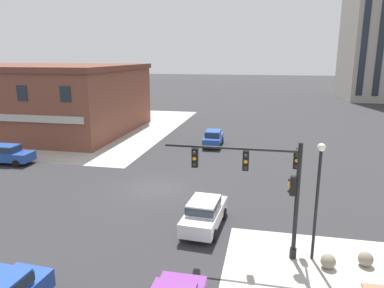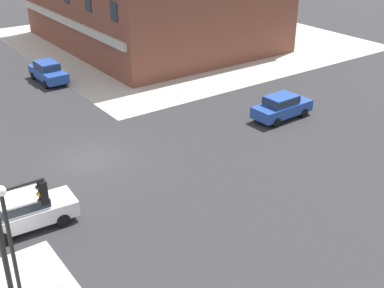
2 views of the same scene
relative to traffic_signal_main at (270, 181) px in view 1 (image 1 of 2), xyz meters
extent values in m
plane|color=#2D2D30|center=(-7.88, 7.22, -3.69)|extent=(320.00, 320.00, 0.00)
cube|color=#B7B2A8|center=(-27.88, 27.22, -3.69)|extent=(32.00, 32.00, 0.02)
cylinder|color=black|center=(1.24, -0.22, -3.44)|extent=(0.32, 0.32, 0.50)
cylinder|color=black|center=(1.24, -0.22, -0.89)|extent=(0.20, 0.20, 5.60)
cylinder|color=black|center=(-1.83, -0.22, 1.51)|extent=(6.14, 0.12, 0.12)
cylinder|color=black|center=(1.24, 0.68, 1.21)|extent=(0.11, 1.80, 0.11)
cube|color=black|center=(-1.12, -0.22, 0.96)|extent=(0.28, 0.28, 0.90)
sphere|color=#282828|center=(-1.12, -0.38, 1.24)|extent=(0.18, 0.18, 0.18)
sphere|color=orange|center=(-1.12, -0.38, 0.96)|extent=(0.18, 0.18, 0.18)
sphere|color=#282828|center=(-1.12, -0.38, 0.68)|extent=(0.18, 0.18, 0.18)
cube|color=black|center=(-3.48, -0.22, 0.96)|extent=(0.28, 0.28, 0.90)
sphere|color=#282828|center=(-3.48, -0.38, 1.24)|extent=(0.18, 0.18, 0.18)
sphere|color=orange|center=(-3.48, -0.38, 0.96)|extent=(0.18, 0.18, 0.18)
sphere|color=#282828|center=(-3.48, -0.38, 0.68)|extent=(0.18, 0.18, 0.18)
cube|color=black|center=(1.04, -0.22, -0.09)|extent=(0.28, 0.28, 0.90)
sphere|color=#282828|center=(0.88, -0.22, 0.19)|extent=(0.18, 0.18, 0.18)
sphere|color=orange|center=(0.88, -0.22, -0.09)|extent=(0.18, 0.18, 0.18)
sphere|color=#282828|center=(0.88, -0.22, -0.37)|extent=(0.18, 0.18, 0.18)
cube|color=black|center=(1.24, 1.48, 0.66)|extent=(0.28, 0.28, 0.90)
sphere|color=#282828|center=(1.24, 1.32, 0.94)|extent=(0.18, 0.18, 0.18)
sphere|color=orange|center=(1.24, 1.32, 0.66)|extent=(0.18, 0.18, 0.18)
sphere|color=#282828|center=(1.24, 1.32, 0.38)|extent=(0.18, 0.18, 0.18)
sphere|color=gray|center=(2.74, -0.76, -3.36)|extent=(0.67, 0.67, 0.67)
sphere|color=gray|center=(4.43, -0.22, -3.36)|extent=(0.67, 0.67, 0.67)
cylinder|color=black|center=(2.12, -0.10, -1.07)|extent=(0.14, 0.14, 5.24)
sphere|color=white|center=(2.12, -0.10, 1.73)|extent=(0.36, 0.36, 0.36)
cube|color=silver|center=(-3.39, 2.01, -2.99)|extent=(2.06, 4.51, 0.76)
cube|color=silver|center=(-3.40, 1.86, -2.31)|extent=(1.64, 2.21, 0.60)
cube|color=#232D38|center=(-3.40, 1.86, -2.31)|extent=(1.68, 2.30, 0.40)
cylinder|color=black|center=(-4.13, 3.43, -3.37)|extent=(0.26, 0.65, 0.64)
cylinder|color=black|center=(-2.46, 3.31, -3.37)|extent=(0.26, 0.65, 0.64)
cylinder|color=black|center=(-4.32, 0.71, -3.37)|extent=(0.26, 0.65, 0.64)
cylinder|color=black|center=(-2.65, 0.59, -3.37)|extent=(0.26, 0.65, 0.64)
cube|color=#23479E|center=(-22.45, 10.46, -2.99)|extent=(4.44, 1.86, 0.76)
cube|color=#23479E|center=(-22.60, 10.45, -2.31)|extent=(2.15, 1.54, 0.60)
cube|color=#232D38|center=(-22.60, 10.45, -2.31)|extent=(2.23, 1.58, 0.40)
cylinder|color=black|center=(-21.10, 11.32, -3.37)|extent=(0.64, 0.23, 0.64)
cylinder|color=black|center=(-21.06, 9.65, -3.37)|extent=(0.64, 0.23, 0.64)
cylinder|color=black|center=(-23.83, 11.26, -3.37)|extent=(0.64, 0.23, 0.64)
cube|color=#23479E|center=(-5.69, 20.64, -2.99)|extent=(1.90, 4.45, 0.76)
cube|color=#23479E|center=(-5.68, 20.49, -2.31)|extent=(1.56, 2.16, 0.60)
cube|color=#232D38|center=(-5.68, 20.49, -2.31)|extent=(1.60, 2.25, 0.40)
cylinder|color=black|center=(-6.57, 21.98, -3.37)|extent=(0.24, 0.65, 0.64)
cylinder|color=black|center=(-4.90, 22.03, -3.37)|extent=(0.24, 0.65, 0.64)
cylinder|color=black|center=(-6.48, 19.25, -3.37)|extent=(0.24, 0.65, 0.64)
cylinder|color=black|center=(-4.81, 19.30, -3.37)|extent=(0.24, 0.65, 0.64)
cube|color=brown|center=(-28.57, 24.39, 0.12)|extent=(23.38, 18.34, 7.62)
cube|color=brown|center=(-28.57, 24.39, 4.23)|extent=(23.85, 18.71, 0.60)
cube|color=#1E2833|center=(-23.89, 15.18, 2.02)|extent=(1.10, 0.08, 1.50)
cube|color=#1E2833|center=(-19.21, 15.18, 2.02)|extent=(1.10, 0.08, 1.50)
camera|label=1|loc=(-0.29, -16.16, 5.61)|focal=33.75mm
camera|label=2|loc=(16.68, -3.11, 10.07)|focal=46.94mm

